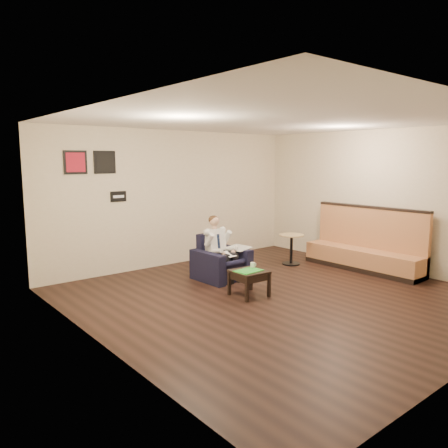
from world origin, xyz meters
TOP-DOWN VIEW (x-y plane):
  - ground at (0.00, 0.00)m, footprint 6.00×6.00m
  - wall_back at (0.00, 3.00)m, footprint 6.00×0.02m
  - wall_left at (-3.00, 0.00)m, footprint 0.02×6.00m
  - wall_right at (3.00, 0.00)m, footprint 0.02×6.00m
  - ceiling at (0.00, 0.00)m, footprint 6.00×6.00m
  - seating_sign at (-1.30, 2.98)m, footprint 0.32×0.02m
  - art_print_left at (-2.10, 2.98)m, footprint 0.42×0.03m
  - art_print_right at (-1.55, 2.98)m, footprint 0.42×0.03m
  - armchair at (-0.05, 1.40)m, footprint 0.87×0.87m
  - seated_man at (-0.05, 1.29)m, footprint 0.56×0.82m
  - lap_papers at (-0.05, 1.20)m, footprint 0.21×0.28m
  - newspaper at (0.29, 1.32)m, footprint 0.39×0.47m
  - side_table at (-0.35, 0.32)m, footprint 0.55×0.55m
  - green_folder at (-0.38, 0.30)m, footprint 0.44×0.33m
  - coffee_mug at (-0.17, 0.42)m, footprint 0.08×0.08m
  - smartphone at (-0.29, 0.47)m, footprint 0.14×0.09m
  - banquette at (2.59, 0.14)m, footprint 0.58×2.45m
  - cafe_table at (1.82, 1.36)m, footprint 0.63×0.63m

SIDE VIEW (x-z plane):
  - ground at x=0.00m, z-range 0.00..0.00m
  - side_table at x=-0.35m, z-range 0.00..0.42m
  - cafe_table at x=1.82m, z-range 0.00..0.64m
  - armchair at x=-0.05m, z-range 0.00..0.82m
  - smartphone at x=-0.29m, z-range 0.42..0.43m
  - green_folder at x=-0.38m, z-range 0.42..0.43m
  - coffee_mug at x=-0.17m, z-range 0.42..0.51m
  - lap_papers at x=-0.05m, z-range 0.50..0.50m
  - newspaper at x=0.29m, z-range 0.55..0.56m
  - seated_man at x=-0.05m, z-range 0.00..1.12m
  - banquette at x=2.59m, z-range 0.00..1.25m
  - wall_back at x=0.00m, z-range 0.00..2.80m
  - wall_left at x=-3.00m, z-range 0.00..2.80m
  - wall_right at x=3.00m, z-range 0.00..2.80m
  - seating_sign at x=-1.30m, z-range 1.40..1.60m
  - art_print_left at x=-2.10m, z-range 1.94..2.36m
  - art_print_right at x=-1.55m, z-range 1.94..2.36m
  - ceiling at x=0.00m, z-range 2.79..2.81m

